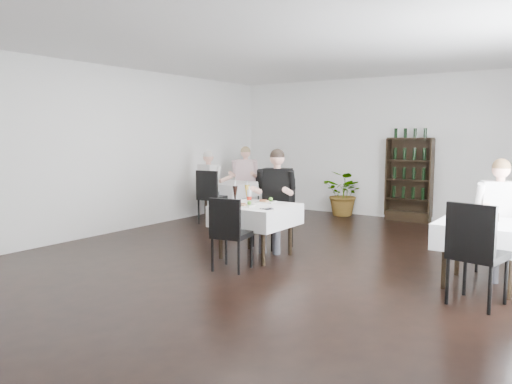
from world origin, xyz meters
TOP-DOWN VIEW (x-y plane):
  - room_shell at (0.00, 0.00)m, footprint 9.00×9.00m
  - wine_shelf at (0.60, 4.31)m, footprint 0.90×0.28m
  - main_table at (-0.30, 0.00)m, footprint 1.03×1.03m
  - left_table at (-2.70, 2.50)m, footprint 0.98×0.98m
  - right_table at (2.70, 0.30)m, footprint 0.98×0.98m
  - potted_tree at (-0.76, 4.18)m, footprint 1.05×0.96m
  - main_chair_far at (-0.42, 0.77)m, footprint 0.61×0.61m
  - main_chair_near at (-0.16, -0.83)m, footprint 0.51×0.51m
  - left_chair_far at (-2.68, 3.26)m, footprint 0.61×0.61m
  - left_chair_near at (-2.56, 1.74)m, footprint 0.53×0.54m
  - right_chair_far at (2.83, 1.13)m, footprint 0.59×0.59m
  - right_chair_near at (2.76, -0.50)m, footprint 0.59×0.59m
  - diner_main at (-0.31, 0.57)m, footprint 0.65×0.69m
  - diner_left_far at (-2.68, 3.08)m, footprint 0.67×0.71m
  - diner_left_near at (-2.74, 1.98)m, footprint 0.60×0.63m
  - diner_right_far at (2.80, 0.84)m, footprint 0.65×0.69m
  - plate_far at (-0.31, 0.28)m, footprint 0.32×0.32m
  - plate_near at (-0.35, -0.21)m, footprint 0.31×0.31m
  - pilsner_dark at (-0.61, -0.08)m, footprint 0.08×0.08m
  - pilsner_lager at (-0.55, 0.14)m, footprint 0.08×0.08m
  - coke_bottle at (-0.41, -0.00)m, footprint 0.07×0.07m
  - napkin_cutlery at (0.05, -0.25)m, footprint 0.18×0.17m
  - pepper_mill at (2.82, 0.43)m, footprint 0.05×0.05m

SIDE VIEW (x-z plane):
  - potted_tree at x=-0.76m, z-range 0.00..0.99m
  - main_chair_near at x=-0.16m, z-range 0.07..1.04m
  - right_chair_far at x=2.83m, z-range 0.07..1.09m
  - left_chair_far at x=-2.68m, z-range 0.07..1.09m
  - left_chair_near at x=-2.56m, z-range 0.08..1.16m
  - left_table at x=-2.70m, z-range 0.24..1.01m
  - right_table at x=2.70m, z-range 0.24..1.01m
  - main_table at x=-0.30m, z-range 0.24..1.01m
  - right_chair_near at x=2.76m, z-range 0.08..1.17m
  - main_chair_far at x=-0.42m, z-range 0.08..1.18m
  - napkin_cutlery at x=0.05m, z-range 0.77..0.78m
  - plate_near at x=-0.35m, z-range 0.75..0.83m
  - plate_far at x=-0.31m, z-range 0.75..0.83m
  - pepper_mill at x=2.82m, z-range 0.77..0.87m
  - wine_shelf at x=0.60m, z-range -0.03..1.72m
  - diner_left_near at x=-2.74m, z-range 0.12..1.58m
  - diner_right_far at x=2.80m, z-range 0.12..1.61m
  - coke_bottle at x=-0.41m, z-range 0.74..1.01m
  - diner_left_far at x=-2.68m, z-range 0.12..1.65m
  - pilsner_lager at x=-0.55m, z-range 0.74..1.07m
  - pilsner_dark at x=-0.61m, z-range 0.74..1.07m
  - diner_main at x=-0.31m, z-range 0.13..1.69m
  - room_shell at x=0.00m, z-range -3.00..6.00m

